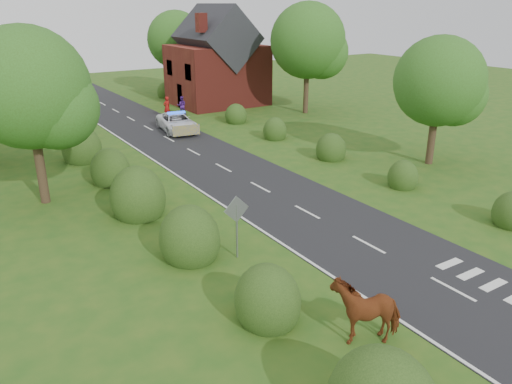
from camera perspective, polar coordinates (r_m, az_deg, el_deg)
ground at (r=20.79m, az=12.74°, el=-5.92°), size 120.00×120.00×0.00m
road at (r=32.24m, az=-6.37°, el=4.15°), size 6.00×70.00×0.02m
road_markings at (r=29.79m, az=-7.32°, el=2.73°), size 4.96×70.00×0.01m
hedgerow_left at (r=26.81m, az=-15.70°, el=1.68°), size 2.75×50.41×3.00m
hedgerow_right at (r=32.51m, az=7.15°, el=5.25°), size 2.10×45.78×2.10m
tree_left_a at (r=25.20m, az=-23.94°, el=10.31°), size 5.74×5.60×8.38m
tree_right_a at (r=31.37m, az=20.60°, el=11.39°), size 5.33×5.20×7.56m
tree_right_b at (r=44.56m, az=6.36°, el=16.49°), size 6.56×6.40×9.40m
tree_right_c at (r=55.67m, az=-8.79°, el=16.59°), size 6.15×6.00×8.58m
road_sign at (r=18.66m, az=-2.24°, el=-2.95°), size 1.06×0.08×2.53m
house at (r=48.89m, az=-4.49°, el=14.39°), size 8.00×7.40×9.17m
cow at (r=15.17m, az=12.41°, el=-13.20°), size 2.53×1.96×1.59m
police_van at (r=38.73m, az=-9.04°, el=7.86°), size 2.95×5.21×1.51m
pedestrian_red at (r=43.52m, az=-10.15°, el=9.51°), size 0.76×0.60×1.82m
pedestrian_purple at (r=44.63m, az=-8.49°, el=9.75°), size 0.98×0.90×1.62m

